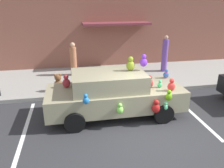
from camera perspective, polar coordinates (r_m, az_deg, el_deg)
ground_plane at (r=7.03m, az=10.52°, el=-12.25°), size 60.00×60.00×0.00m
sidewalk at (r=11.32m, az=1.62°, el=1.73°), size 24.00×4.00×0.15m
storefront_building at (r=12.80m, az=-0.37°, el=18.25°), size 24.00×1.25×6.40m
parking_stripe_front at (r=8.54m, az=19.59°, el=-6.83°), size 0.12×3.60×0.01m
parking_stripe_rear at (r=7.63m, az=-21.16°, el=-10.52°), size 0.12×3.60×0.01m
plush_covered_car at (r=7.61m, az=0.55°, el=-2.31°), size 4.59×2.06×2.10m
teddy_bear_on_sidewalk at (r=9.59m, az=-13.51°, el=0.19°), size 0.40×0.33×0.76m
pedestrian_near_shopfront at (r=12.15m, az=13.31°, el=7.28°), size 0.31×0.31×1.89m
pedestrian_walking_past at (r=11.40m, az=-9.81°, el=6.05°), size 0.32×0.32×1.66m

